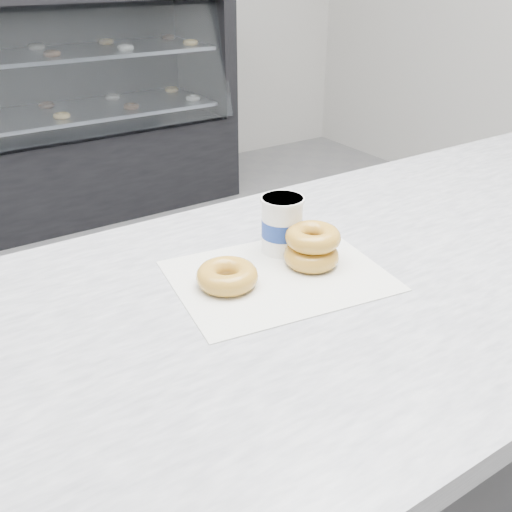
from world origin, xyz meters
The scene contains 7 objects.
ground centered at (0.00, 0.00, 0.00)m, with size 5.00×5.00×0.00m, color gray.
counter centered at (0.00, -0.60, 0.45)m, with size 3.06×0.76×0.90m.
display_case centered at (0.00, 2.12, 0.49)m, with size 2.40×0.74×1.25m.
wax_paper centered at (-0.13, -0.55, 0.90)m, with size 0.34×0.26×0.00m, color silver.
donut_single centered at (-0.22, -0.53, 0.92)m, with size 0.10×0.10×0.03m, color gold.
donut_stack centered at (-0.06, -0.54, 0.93)m, with size 0.12×0.12×0.07m.
coffee_cup centered at (-0.08, -0.47, 0.95)m, with size 0.08×0.08×0.10m.
Camera 1 is at (-0.61, -1.21, 1.37)m, focal length 40.00 mm.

